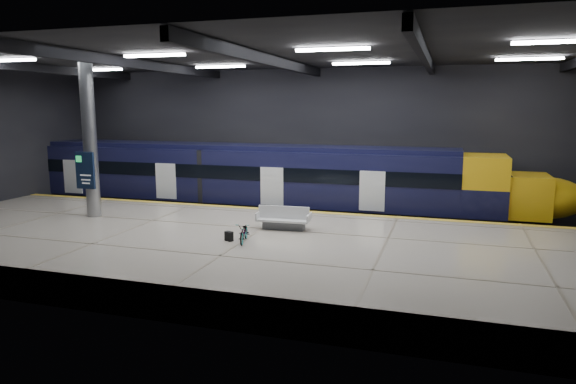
% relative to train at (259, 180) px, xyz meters
% --- Properties ---
extents(ground, '(30.00, 30.00, 0.00)m').
position_rel_train_xyz_m(ground, '(2.55, -5.50, -2.06)').
color(ground, black).
rests_on(ground, ground).
extents(room_shell, '(30.10, 16.10, 8.05)m').
position_rel_train_xyz_m(room_shell, '(2.55, -5.49, 3.66)').
color(room_shell, black).
rests_on(room_shell, ground).
extents(platform, '(30.00, 11.00, 1.10)m').
position_rel_train_xyz_m(platform, '(2.55, -8.00, -1.51)').
color(platform, beige).
rests_on(platform, ground).
extents(safety_strip, '(30.00, 0.40, 0.01)m').
position_rel_train_xyz_m(safety_strip, '(2.55, -2.75, -0.95)').
color(safety_strip, yellow).
rests_on(safety_strip, platform).
extents(rails, '(30.00, 1.52, 0.16)m').
position_rel_train_xyz_m(rails, '(2.55, 0.00, -1.98)').
color(rails, gray).
rests_on(rails, ground).
extents(train, '(29.40, 2.84, 3.79)m').
position_rel_train_xyz_m(train, '(0.00, 0.00, 0.00)').
color(train, black).
rests_on(train, ground).
extents(bench, '(2.18, 1.01, 0.94)m').
position_rel_train_xyz_m(bench, '(3.42, -6.36, -0.63)').
color(bench, '#595B60').
rests_on(bench, platform).
extents(bicycle, '(0.79, 1.48, 0.74)m').
position_rel_train_xyz_m(bicycle, '(2.67, -8.69, -0.59)').
color(bicycle, '#99999E').
rests_on(bicycle, platform).
extents(pannier_bag, '(0.35, 0.29, 0.35)m').
position_rel_train_xyz_m(pannier_bag, '(2.07, -8.69, -0.78)').
color(pannier_bag, black).
rests_on(pannier_bag, platform).
extents(info_column, '(0.90, 0.78, 6.90)m').
position_rel_train_xyz_m(info_column, '(-5.45, -6.52, 2.40)').
color(info_column, '#9EA0A5').
rests_on(info_column, platform).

